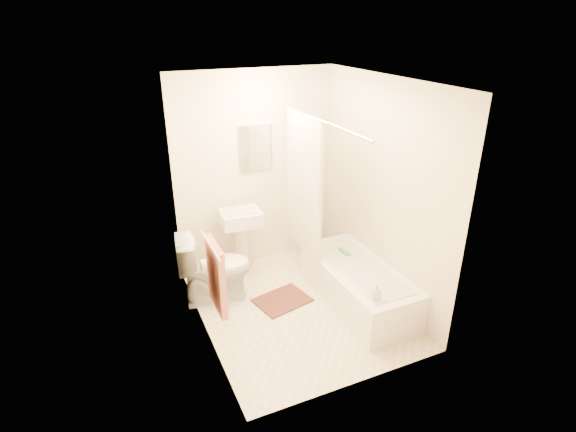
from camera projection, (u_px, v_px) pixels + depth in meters
name	position (u px, v px, depth m)	size (l,w,h in m)	color
floor	(297.00, 308.00, 4.91)	(2.40, 2.40, 0.00)	beige
ceiling	(300.00, 81.00, 3.93)	(2.40, 2.40, 0.00)	white
wall_back	(256.00, 172.00, 5.42)	(2.00, 0.02, 2.40)	beige
wall_left	(198.00, 225.00, 4.04)	(0.02, 2.40, 2.40)	beige
wall_right	(383.00, 192.00, 4.79)	(0.02, 2.40, 2.40)	beige
mirror	(256.00, 148.00, 5.28)	(0.40, 0.03, 0.55)	white
curtain_rod	(323.00, 121.00, 4.28)	(0.03, 0.03, 1.70)	silver
shower_curtain	(304.00, 185.00, 4.94)	(0.04, 0.80, 1.55)	silver
towel_bar	(211.00, 245.00, 3.89)	(0.02, 0.02, 0.60)	silver
towel	(216.00, 276.00, 4.03)	(0.06, 0.45, 0.66)	#CC7266
toilet_paper	(206.00, 265.00, 4.37)	(0.12, 0.12, 0.11)	white
toilet	(215.00, 268.00, 4.92)	(0.44, 0.79, 0.78)	white
sink	(242.00, 240.00, 5.40)	(0.47, 0.37, 0.91)	white
bathtub	(358.00, 284.00, 4.94)	(0.67, 1.54, 0.43)	white
bath_mat	(282.00, 300.00, 5.02)	(0.57, 0.43, 0.02)	#4A2219
soap_bottle	(376.00, 292.00, 4.27)	(0.08, 0.08, 0.18)	silver
scrub_brush	(345.00, 252.00, 5.13)	(0.06, 0.18, 0.04)	#3FB67C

